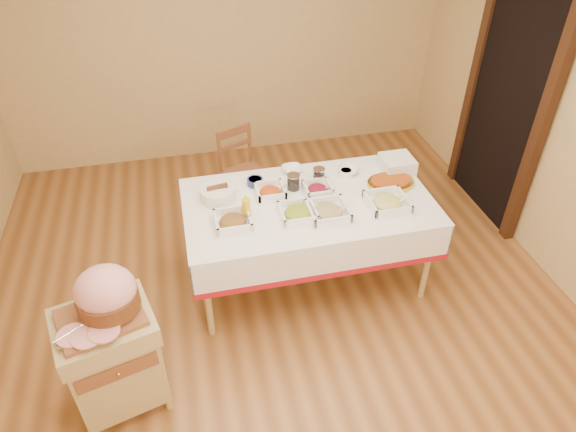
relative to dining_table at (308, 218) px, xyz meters
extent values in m
plane|color=#925B2D|center=(-0.30, -0.30, -0.60)|extent=(5.00, 5.00, 0.00)
plane|color=tan|center=(-0.30, 2.20, 0.70)|extent=(4.50, 0.00, 4.50)
cube|color=black|center=(1.91, 0.60, 0.45)|extent=(0.06, 0.90, 2.10)
cube|color=#381E12|center=(1.89, 0.10, 0.45)|extent=(0.08, 0.10, 2.10)
cube|color=#381E12|center=(1.89, 1.10, 0.45)|extent=(0.08, 0.10, 2.10)
cube|color=tan|center=(0.00, 0.00, 0.13)|extent=(1.80, 1.00, 0.04)
cylinder|color=tan|center=(-0.82, -0.42, -0.24)|extent=(0.05, 0.05, 0.71)
cylinder|color=tan|center=(-0.82, 0.42, -0.24)|extent=(0.05, 0.05, 0.71)
cylinder|color=tan|center=(0.82, -0.42, -0.24)|extent=(0.05, 0.05, 0.71)
cylinder|color=tan|center=(0.82, 0.42, -0.24)|extent=(0.05, 0.05, 0.71)
cube|color=white|center=(0.00, 0.00, 0.16)|extent=(1.82, 1.02, 0.01)
cube|color=tan|center=(-1.42, -0.84, -0.24)|extent=(0.59, 0.53, 0.54)
cube|color=tan|center=(-1.42, -0.84, 0.10)|extent=(0.64, 0.57, 0.14)
cube|color=brown|center=(-1.42, -1.05, -0.06)|extent=(0.44, 0.12, 0.11)
sphere|color=gold|center=(-1.42, -1.06, -0.06)|extent=(0.03, 0.03, 0.03)
cylinder|color=tan|center=(-1.64, -1.02, -0.55)|extent=(0.05, 0.05, 0.09)
cylinder|color=tan|center=(-1.64, -0.66, -0.55)|extent=(0.05, 0.05, 0.09)
cylinder|color=tan|center=(-1.19, -1.02, -0.55)|extent=(0.05, 0.05, 0.09)
cylinder|color=tan|center=(-1.19, -0.66, -0.55)|extent=(0.05, 0.05, 0.09)
cube|color=brown|center=(-0.33, 0.99, -0.19)|extent=(0.48, 0.47, 0.03)
cylinder|color=brown|center=(-0.41, 0.78, -0.40)|extent=(0.03, 0.03, 0.40)
cylinder|color=brown|center=(-0.53, 1.07, -0.40)|extent=(0.03, 0.03, 0.40)
cylinder|color=brown|center=(-0.12, 0.90, -0.40)|extent=(0.03, 0.03, 0.40)
cylinder|color=brown|center=(-0.24, 1.20, -0.40)|extent=(0.03, 0.03, 0.40)
cylinder|color=brown|center=(-0.53, 1.07, 0.01)|extent=(0.03, 0.03, 0.43)
cylinder|color=brown|center=(-0.24, 1.20, 0.01)|extent=(0.03, 0.03, 0.43)
cube|color=brown|center=(-0.39, 1.14, 0.19)|extent=(0.32, 0.15, 0.08)
cube|color=brown|center=(-1.42, -0.84, 0.18)|extent=(0.45, 0.36, 0.03)
ellipsoid|color=pink|center=(-1.36, -0.80, 0.34)|extent=(0.34, 0.30, 0.29)
cylinder|color=brown|center=(-1.36, -0.80, 0.26)|extent=(0.34, 0.34, 0.11)
cube|color=silver|center=(-1.47, -1.02, 0.20)|extent=(0.28, 0.13, 0.00)
cylinder|color=silver|center=(-1.51, -0.90, 0.21)|extent=(0.33, 0.10, 0.01)
cube|color=white|center=(-0.58, -0.16, 0.17)|extent=(0.25, 0.25, 0.02)
ellipsoid|color=#AA1320|center=(-0.58, -0.16, 0.19)|extent=(0.19, 0.19, 0.07)
cylinder|color=silver|center=(-0.52, -0.19, 0.20)|extent=(0.15, 0.01, 0.11)
cube|color=white|center=(-0.12, -0.17, 0.17)|extent=(0.25, 0.25, 0.01)
ellipsoid|color=gold|center=(-0.12, -0.17, 0.19)|extent=(0.19, 0.19, 0.07)
cylinder|color=silver|center=(-0.07, -0.19, 0.20)|extent=(0.14, 0.01, 0.10)
cube|color=white|center=(0.09, -0.21, 0.17)|extent=(0.28, 0.28, 0.02)
ellipsoid|color=tan|center=(0.09, -0.21, 0.20)|extent=(0.21, 0.21, 0.07)
cylinder|color=silver|center=(0.15, -0.23, 0.20)|extent=(0.15, 0.01, 0.11)
cube|color=white|center=(0.54, -0.19, 0.17)|extent=(0.28, 0.28, 0.02)
ellipsoid|color=#D0C362|center=(0.54, -0.19, 0.20)|extent=(0.21, 0.21, 0.08)
cylinder|color=silver|center=(0.60, -0.22, 0.20)|extent=(0.15, 0.01, 0.11)
cube|color=white|center=(-0.26, 0.14, 0.17)|extent=(0.21, 0.21, 0.01)
ellipsoid|color=#BD420E|center=(-0.26, 0.14, 0.19)|extent=(0.16, 0.16, 0.06)
cylinder|color=silver|center=(-0.21, 0.11, 0.20)|extent=(0.14, 0.01, 0.10)
cube|color=white|center=(0.10, 0.09, 0.17)|extent=(0.20, 0.20, 0.01)
ellipsoid|color=maroon|center=(0.10, 0.09, 0.19)|extent=(0.15, 0.15, 0.05)
cylinder|color=silver|center=(0.14, 0.07, 0.19)|extent=(0.13, 0.01, 0.10)
cylinder|color=white|center=(-0.61, 0.29, 0.19)|extent=(0.13, 0.13, 0.06)
cylinder|color=black|center=(-0.61, 0.29, 0.21)|extent=(0.10, 0.10, 0.02)
cylinder|color=navy|center=(-0.34, 0.30, 0.19)|extent=(0.12, 0.12, 0.05)
cylinder|color=maroon|center=(-0.34, 0.30, 0.20)|extent=(0.10, 0.10, 0.02)
cylinder|color=white|center=(0.37, 0.26, 0.19)|extent=(0.11, 0.11, 0.05)
cylinder|color=#BD420E|center=(0.37, 0.26, 0.20)|extent=(0.08, 0.08, 0.02)
imported|color=white|center=(-0.02, 0.42, 0.18)|extent=(0.16, 0.16, 0.04)
imported|color=white|center=(0.40, 0.30, 0.19)|extent=(0.19, 0.19, 0.05)
cylinder|color=silver|center=(-0.07, 0.18, 0.22)|extent=(0.09, 0.09, 0.11)
cylinder|color=silver|center=(-0.07, 0.18, 0.28)|extent=(0.10, 0.10, 0.01)
cylinder|color=black|center=(-0.07, 0.18, 0.20)|extent=(0.08, 0.08, 0.08)
cylinder|color=silver|center=(0.14, 0.23, 0.22)|extent=(0.09, 0.09, 0.11)
cylinder|color=silver|center=(0.14, 0.23, 0.27)|extent=(0.09, 0.09, 0.01)
cylinder|color=black|center=(0.14, 0.23, 0.20)|extent=(0.07, 0.07, 0.08)
cylinder|color=gold|center=(-0.47, -0.09, 0.24)|extent=(0.06, 0.06, 0.15)
cone|color=gold|center=(-0.47, -0.09, 0.33)|extent=(0.04, 0.04, 0.04)
cylinder|color=white|center=(-0.64, 0.17, 0.21)|extent=(0.26, 0.26, 0.09)
cube|color=white|center=(0.79, 0.24, 0.17)|extent=(0.24, 0.24, 0.01)
cube|color=white|center=(0.79, 0.24, 0.18)|extent=(0.24, 0.24, 0.01)
cube|color=white|center=(0.79, 0.24, 0.20)|extent=(0.24, 0.24, 0.01)
cube|color=white|center=(0.79, 0.24, 0.21)|extent=(0.24, 0.24, 0.01)
cube|color=white|center=(0.79, 0.24, 0.23)|extent=(0.24, 0.24, 0.01)
cube|color=white|center=(0.79, 0.24, 0.24)|extent=(0.24, 0.24, 0.01)
cube|color=white|center=(0.79, 0.24, 0.26)|extent=(0.24, 0.24, 0.01)
cube|color=white|center=(0.79, 0.24, 0.27)|extent=(0.24, 0.24, 0.01)
ellipsoid|color=gold|center=(0.67, 0.07, 0.18)|extent=(0.37, 0.26, 0.03)
ellipsoid|color=#A44711|center=(0.67, 0.07, 0.19)|extent=(0.31, 0.22, 0.04)
camera|label=1|loc=(-0.84, -2.95, 2.35)|focal=32.00mm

